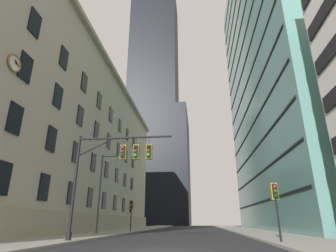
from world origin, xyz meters
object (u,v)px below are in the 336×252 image
(traffic_signal_mast, at_px, (118,161))
(traffic_light_far_left, at_px, (132,207))
(street_lamppost, at_px, (103,185))
(traffic_light_near_right, at_px, (275,194))

(traffic_signal_mast, bearing_deg, traffic_light_far_left, 100.26)
(traffic_signal_mast, xyz_separation_m, traffic_light_far_left, (-3.12, 17.25, -2.20))
(street_lamppost, bearing_deg, traffic_signal_mast, -65.47)
(traffic_light_far_left, distance_m, street_lamppost, 7.88)
(traffic_light_near_right, xyz_separation_m, street_lamppost, (-14.79, 9.58, 1.96))
(traffic_light_near_right, distance_m, traffic_light_far_left, 21.83)
(traffic_light_near_right, relative_size, street_lamppost, 0.44)
(traffic_signal_mast, relative_size, traffic_light_far_left, 1.92)
(traffic_signal_mast, bearing_deg, street_lamppost, 114.53)
(traffic_signal_mast, height_order, street_lamppost, street_lamppost)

